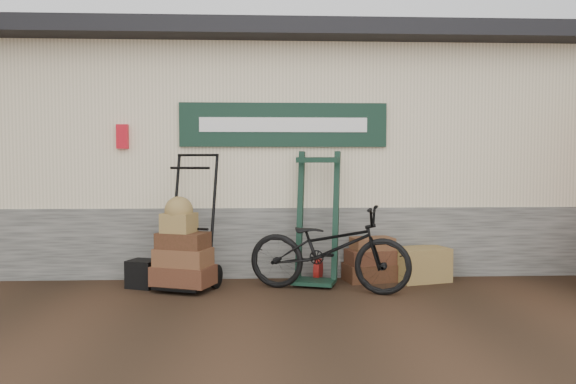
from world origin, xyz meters
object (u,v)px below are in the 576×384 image
object	(u,v)px
black_trunk	(143,274)
bicycle	(329,244)
green_barrow	(317,218)
porter_trolley	(190,220)
suitcase_stack	(370,259)
wicker_hamper	(421,264)

from	to	relation	value
black_trunk	bicycle	bearing A→B (deg)	-7.40
green_barrow	black_trunk	size ratio (longest dim) A/B	4.92
porter_trolley	bicycle	bearing A→B (deg)	11.73
porter_trolley	suitcase_stack	xyz separation A→B (m)	(2.19, 0.28, -0.53)
porter_trolley	wicker_hamper	distance (m)	2.90
wicker_hamper	bicycle	bearing A→B (deg)	-158.52
green_barrow	suitcase_stack	size ratio (longest dim) A/B	2.58
wicker_hamper	bicycle	distance (m)	1.35
black_trunk	suitcase_stack	bearing A→B (deg)	4.99
suitcase_stack	bicycle	distance (m)	0.83
suitcase_stack	black_trunk	bearing A→B (deg)	-175.01
green_barrow	suitcase_stack	xyz separation A→B (m)	(0.68, 0.12, -0.53)
porter_trolley	green_barrow	world-z (taller)	porter_trolley
black_trunk	bicycle	xyz separation A→B (m)	(2.18, -0.28, 0.39)
bicycle	green_barrow	bearing A→B (deg)	32.92
black_trunk	bicycle	size ratio (longest dim) A/B	0.17
green_barrow	wicker_hamper	xyz separation A→B (m)	(1.32, 0.08, -0.60)
porter_trolley	suitcase_stack	world-z (taller)	porter_trolley
wicker_hamper	green_barrow	bearing A→B (deg)	-176.58
black_trunk	porter_trolley	bearing A→B (deg)	-3.50
suitcase_stack	wicker_hamper	xyz separation A→B (m)	(0.63, -0.04, -0.07)
wicker_hamper	black_trunk	distance (m)	3.40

